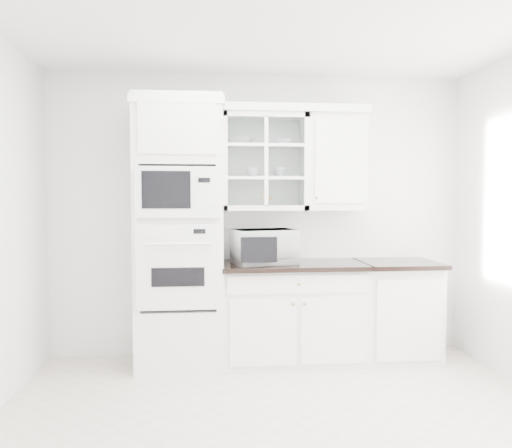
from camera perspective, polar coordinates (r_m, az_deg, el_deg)
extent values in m
cube|color=beige|center=(3.48, 3.61, -22.82)|extent=(4.00, 3.50, 0.01)
cube|color=white|center=(4.86, 0.38, 1.03)|extent=(4.00, 0.02, 2.70)
cube|color=white|center=(3.34, 3.78, 23.52)|extent=(4.00, 3.50, 0.02)
cube|color=white|center=(4.53, -8.68, -1.05)|extent=(0.76, 0.65, 2.40)
cube|color=white|center=(4.22, -8.89, -4.90)|extent=(0.70, 0.03, 0.72)
cube|color=black|center=(4.22, -8.90, -6.01)|extent=(0.44, 0.01, 0.16)
cube|color=white|center=(4.18, -8.97, 3.61)|extent=(0.70, 0.03, 0.43)
cube|color=black|center=(4.17, -10.22, 3.87)|extent=(0.40, 0.01, 0.31)
cube|color=white|center=(4.73, 4.18, -10.17)|extent=(1.30, 0.60, 0.88)
cube|color=black|center=(4.61, 4.28, -4.70)|extent=(1.32, 0.67, 0.04)
cube|color=white|center=(4.99, 15.72, -9.57)|extent=(0.70, 0.60, 0.88)
cube|color=black|center=(4.88, 15.95, -4.38)|extent=(0.72, 0.67, 0.04)
cube|color=white|center=(4.71, 0.95, 7.05)|extent=(0.80, 0.33, 0.90)
cube|color=white|center=(4.71, 0.94, 5.23)|extent=(0.74, 0.29, 0.02)
cube|color=white|center=(4.73, 0.95, 8.86)|extent=(0.74, 0.29, 0.02)
cube|color=white|center=(4.84, 8.97, 6.91)|extent=(0.55, 0.33, 0.90)
cube|color=white|center=(4.74, -0.31, 12.94)|extent=(2.14, 0.38, 0.07)
imported|color=white|center=(4.53, 0.90, -2.58)|extent=(0.63, 0.56, 0.31)
imported|color=white|center=(4.70, -1.84, 9.38)|extent=(0.30, 0.30, 0.06)
imported|color=white|center=(4.73, 3.08, 9.31)|extent=(0.21, 0.21, 0.06)
imported|color=white|center=(4.70, -0.30, 5.93)|extent=(0.13, 0.13, 0.10)
imported|color=white|center=(4.71, 2.81, 5.91)|extent=(0.10, 0.10, 0.09)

